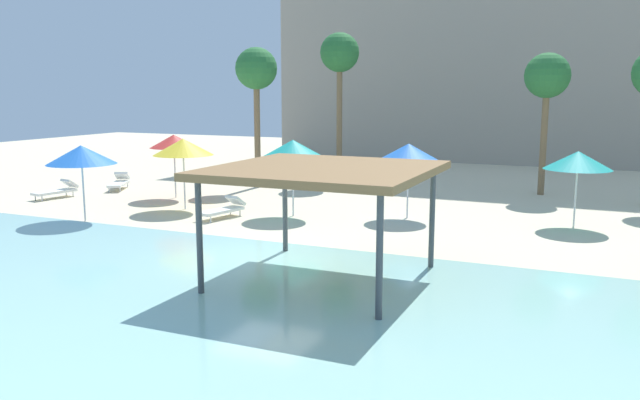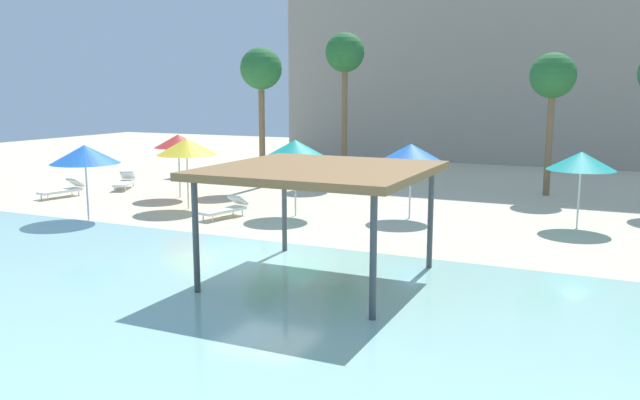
% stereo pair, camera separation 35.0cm
% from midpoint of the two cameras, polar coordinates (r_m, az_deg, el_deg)
% --- Properties ---
extents(ground_plane, '(80.00, 80.00, 0.00)m').
position_cam_midpoint_polar(ground_plane, '(17.51, -5.28, -5.06)').
color(ground_plane, beige).
extents(lagoon_water, '(44.00, 13.50, 0.04)m').
position_cam_midpoint_polar(lagoon_water, '(13.37, -16.41, -10.05)').
color(lagoon_water, '#99D1C6').
rests_on(lagoon_water, ground).
extents(shade_pavilion, '(4.82, 4.82, 2.72)m').
position_cam_midpoint_polar(shade_pavilion, '(14.80, -0.33, 2.41)').
color(shade_pavilion, '#42474C').
rests_on(shade_pavilion, ground).
extents(beach_umbrella_teal_0, '(2.16, 2.16, 2.51)m').
position_cam_midpoint_polar(beach_umbrella_teal_0, '(22.42, 21.51, 3.29)').
color(beach_umbrella_teal_0, silver).
rests_on(beach_umbrella_teal_0, ground).
extents(beach_umbrella_yellow_1, '(2.25, 2.25, 2.68)m').
position_cam_midpoint_polar(beach_umbrella_yellow_1, '(24.63, -12.46, 4.62)').
color(beach_umbrella_yellow_1, silver).
rests_on(beach_umbrella_yellow_1, ground).
extents(beach_umbrella_teal_2, '(2.19, 2.19, 2.73)m').
position_cam_midpoint_polar(beach_umbrella_teal_2, '(22.78, -2.87, 4.60)').
color(beach_umbrella_teal_2, silver).
rests_on(beach_umbrella_teal_2, ground).
extents(beach_umbrella_blue_3, '(2.33, 2.33, 2.62)m').
position_cam_midpoint_polar(beach_umbrella_blue_3, '(23.33, -20.84, 3.77)').
color(beach_umbrella_blue_3, silver).
rests_on(beach_umbrella_blue_3, ground).
extents(beach_umbrella_blue_5, '(2.09, 2.09, 2.63)m').
position_cam_midpoint_polar(beach_umbrella_blue_5, '(22.58, 7.43, 4.26)').
color(beach_umbrella_blue_5, silver).
rests_on(beach_umbrella_blue_5, ground).
extents(beach_umbrella_red_6, '(1.99, 1.99, 2.65)m').
position_cam_midpoint_polar(beach_umbrella_red_6, '(27.43, -13.21, 5.10)').
color(beach_umbrella_red_6, silver).
rests_on(beach_umbrella_red_6, ground).
extents(lounge_chair_1, '(1.40, 1.96, 0.74)m').
position_cam_midpoint_polar(lounge_chair_1, '(30.72, -17.71, 1.53)').
color(lounge_chair_1, white).
rests_on(lounge_chair_1, ground).
extents(lounge_chair_2, '(1.01, 1.98, 0.74)m').
position_cam_midpoint_polar(lounge_chair_2, '(22.98, -8.94, -0.74)').
color(lounge_chair_2, white).
rests_on(lounge_chair_2, ground).
extents(lounge_chair_3, '(0.93, 1.97, 0.74)m').
position_cam_midpoint_polar(lounge_chair_3, '(29.15, -22.57, 0.83)').
color(lounge_chair_3, white).
rests_on(lounge_chair_3, ground).
extents(palm_tree_1, '(1.90, 1.90, 6.39)m').
position_cam_midpoint_polar(palm_tree_1, '(29.79, -6.02, 11.24)').
color(palm_tree_1, brown).
rests_on(palm_tree_1, ground).
extents(palm_tree_2, '(1.90, 1.90, 7.22)m').
position_cam_midpoint_polar(palm_tree_2, '(31.80, 1.43, 12.60)').
color(palm_tree_2, brown).
rests_on(palm_tree_2, ground).
extents(palm_tree_3, '(1.90, 1.90, 6.02)m').
position_cam_midpoint_polar(palm_tree_3, '(28.99, 19.19, 10.13)').
color(palm_tree_3, brown).
rests_on(palm_tree_3, ground).
extents(hotel_block_0, '(23.47, 8.58, 19.73)m').
position_cam_midpoint_polar(hotel_block_0, '(45.17, 12.86, 16.35)').
color(hotel_block_0, '#9E9384').
rests_on(hotel_block_0, ground).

